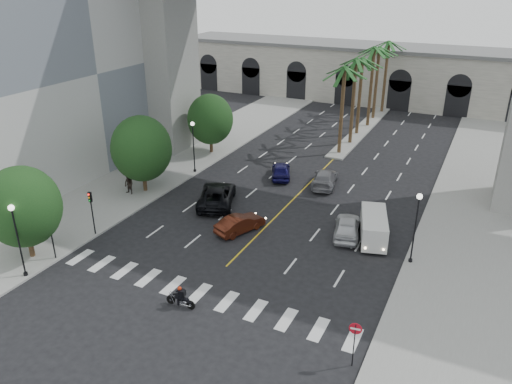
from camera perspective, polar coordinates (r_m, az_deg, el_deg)
name	(u,v)px	position (r m, az deg, el deg)	size (l,w,h in m)	color
ground	(211,281)	(33.57, -5.12, -10.12)	(140.00, 140.00, 0.00)	black
sidewalk_left	(160,170)	(52.22, -10.92, 2.51)	(8.00, 100.00, 0.15)	gray
sidewalk_right	(473,230)	(42.89, 23.56, -4.05)	(8.00, 100.00, 0.15)	gray
median	(362,130)	(66.05, 12.04, 6.98)	(2.00, 24.00, 0.20)	gray
building_left	(35,64)	(55.54, -23.98, 13.20)	(16.50, 32.50, 20.60)	#B8B8B4
pier_building	(394,75)	(81.30, 15.44, 12.81)	(71.00, 10.50, 8.50)	beige
palm_a	(345,72)	(54.56, 10.09, 13.37)	(3.20, 3.20, 10.30)	#47331E
palm_b	(356,63)	(58.29, 11.37, 14.21)	(3.20, 3.20, 10.60)	#47331E
palm_c	(362,62)	(62.26, 12.07, 14.31)	(3.20, 3.20, 10.10)	#47331E
palm_d	(374,51)	(65.91, 13.36, 15.36)	(3.20, 3.20, 10.90)	#47331E
palm_e	(379,51)	(69.90, 13.91, 15.38)	(3.20, 3.20, 10.40)	#47331E
palm_f	(389,45)	(73.68, 14.91, 15.91)	(3.20, 3.20, 10.70)	#47331E
street_tree_near	(23,207)	(37.59, -25.12, -1.54)	(5.20, 5.20, 6.89)	#382616
street_tree_mid	(142,149)	(45.97, -12.95, 4.86)	(5.44, 5.44, 7.21)	#382616
street_tree_far	(210,119)	(55.44, -5.25, 8.28)	(5.04, 5.04, 6.68)	#382616
lamp_post_left_near	(17,235)	(35.67, -25.64, -4.43)	(0.40, 0.40, 5.35)	black
lamp_post_left_far	(193,143)	(49.96, -7.17, 5.62)	(0.40, 0.40, 5.35)	black
lamp_post_right	(416,223)	(35.38, 17.80, -3.34)	(0.40, 0.40, 5.35)	black
traffic_signal_near	(50,228)	(37.27, -22.46, -3.87)	(0.25, 0.18, 3.65)	black
traffic_signal_far	(91,206)	(39.68, -18.30, -1.53)	(0.25, 0.18, 3.65)	black
motorcycle_rider	(181,298)	(31.18, -8.54, -11.86)	(1.97, 0.53, 1.42)	black
car_a	(347,226)	(39.01, 10.38, -3.89)	(1.89, 4.69, 1.60)	silver
car_b	(240,224)	(39.05, -1.85, -3.63)	(1.46, 4.19, 1.38)	#42180D
car_c	(217,195)	(43.64, -4.51, -0.36)	(2.86, 6.20, 1.72)	black
car_d	(325,178)	(47.80, 7.87, 1.56)	(2.08, 5.13, 1.49)	slate
car_e	(281,170)	(49.34, 2.87, 2.50)	(1.79, 4.44, 1.51)	#110E45
cargo_van	(374,227)	(38.55, 13.30, -3.91)	(3.09, 5.21, 2.09)	silver
pedestrian_a	(34,219)	(42.67, -24.06, -2.86)	(0.63, 0.41, 1.73)	black
pedestrian_b	(129,184)	(46.60, -14.33, 0.85)	(0.90, 0.70, 1.85)	black
do_not_enter_sign	(355,335)	(26.57, 11.23, -15.76)	(0.66, 0.12, 2.71)	black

